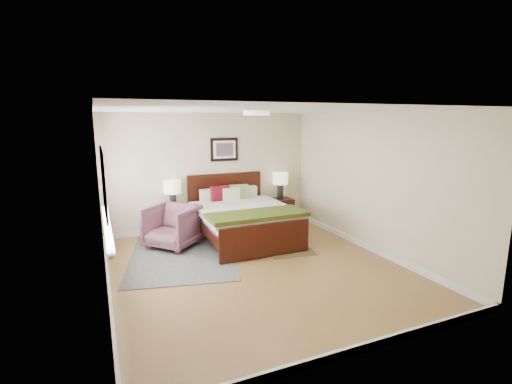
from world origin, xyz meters
The scene contains 18 objects.
floor centered at (0.00, 0.00, 0.00)m, with size 5.00×5.00×0.00m, color olive.
back_wall centered at (0.00, 2.50, 1.25)m, with size 4.50×0.04×2.50m, color beige.
front_wall centered at (0.00, -2.50, 1.25)m, with size 4.50×0.04×2.50m, color beige.
left_wall centered at (-2.25, 0.00, 1.25)m, with size 0.04×5.00×2.50m, color beige.
right_wall centered at (2.25, 0.00, 1.25)m, with size 0.04×5.00×2.50m, color beige.
ceiling centered at (0.00, 0.00, 2.50)m, with size 4.50×5.00×0.02m, color white.
window centered at (-2.20, 0.70, 1.38)m, with size 0.11×2.72×1.32m.
door centered at (-2.23, -1.75, 1.07)m, with size 0.06×1.00×2.18m.
ceil_fixture centered at (0.00, 0.00, 2.47)m, with size 0.44×0.44×0.08m.
bed centered at (0.31, 1.42, 0.54)m, with size 1.80×2.19×1.18m.
wall_art centered at (0.32, 2.47, 1.72)m, with size 0.62×0.05×0.50m.
nightstand_left centered at (-0.88, 2.25, 0.41)m, with size 0.45×0.40×0.53m.
nightstand_right centered at (1.59, 2.26, 0.34)m, with size 0.56×0.42×0.55m.
lamp_left centered at (-0.88, 2.27, 0.96)m, with size 0.34×0.34×0.61m.
lamp_right centered at (1.59, 2.27, 0.98)m, with size 0.34×0.34×0.61m.
armchair centered at (-1.04, 1.55, 0.39)m, with size 0.84×0.87×0.79m, color brown.
rug_persian centered at (-1.00, 1.00, 0.01)m, with size 1.75×2.47×0.01m, color #0C1D40.
rug_navy centered at (0.90, 0.74, 0.01)m, with size 0.82×1.24×0.01m, color black.
Camera 1 is at (-2.26, -5.20, 2.37)m, focal length 26.00 mm.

